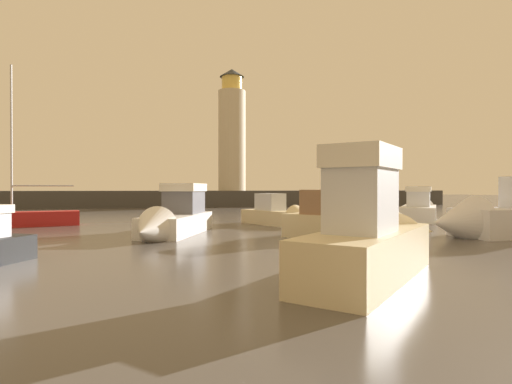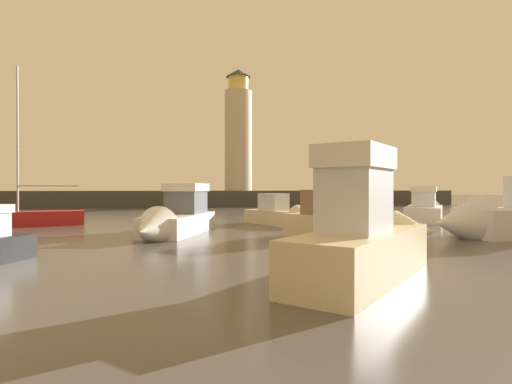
{
  "view_description": "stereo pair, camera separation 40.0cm",
  "coord_description": "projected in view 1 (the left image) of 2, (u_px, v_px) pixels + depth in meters",
  "views": [
    {
      "loc": [
        -5.28,
        -2.14,
        2.31
      ],
      "look_at": [
        -1.25,
        14.65,
        2.16
      ],
      "focal_mm": 28.44,
      "sensor_mm": 36.0,
      "label": 1
    },
    {
      "loc": [
        -4.89,
        -2.22,
        2.31
      ],
      "look_at": [
        -1.25,
        14.65,
        2.16
      ],
      "focal_mm": 28.44,
      "sensor_mm": 36.0,
      "label": 2
    }
  ],
  "objects": [
    {
      "name": "ground_plane",
      "position": [
        239.0,
        222.0,
        27.65
      ],
      "size": [
        220.0,
        220.0,
        0.0
      ],
      "primitive_type": "plane",
      "color": "#4C4742"
    },
    {
      "name": "motorboat_0",
      "position": [
        353.0,
        223.0,
        17.98
      ],
      "size": [
        5.47,
        6.1,
        2.44
      ],
      "color": "beige",
      "rests_on": "ground_plane"
    },
    {
      "name": "motorboat_3",
      "position": [
        281.0,
        215.0,
        25.37
      ],
      "size": [
        3.92,
        6.22,
        2.33
      ],
      "color": "beige",
      "rests_on": "ground_plane"
    },
    {
      "name": "motorboat_5",
      "position": [
        420.0,
        210.0,
        30.2
      ],
      "size": [
        6.53,
        7.55,
        2.96
      ],
      "color": "white",
      "rests_on": "ground_plane"
    },
    {
      "name": "motorboat_6",
      "position": [
        505.0,
        218.0,
        19.53
      ],
      "size": [
        9.06,
        2.92,
        3.43
      ],
      "color": "silver",
      "rests_on": "ground_plane"
    },
    {
      "name": "lighthouse",
      "position": [
        232.0,
        133.0,
        52.82
      ],
      "size": [
        3.54,
        3.54,
        15.86
      ],
      "color": "beige",
      "rests_on": "breakwater"
    },
    {
      "name": "motorboat_2",
      "position": [
        376.0,
        237.0,
        10.81
      ],
      "size": [
        6.5,
        6.29,
        3.52
      ],
      "color": "beige",
      "rests_on": "ground_plane"
    },
    {
      "name": "sailboat_moored",
      "position": [
        24.0,
        218.0,
        24.61
      ],
      "size": [
        6.35,
        2.62,
        9.74
      ],
      "color": "#B21E1E",
      "rests_on": "ground_plane"
    },
    {
      "name": "motorboat_4",
      "position": [
        173.0,
        218.0,
        20.03
      ],
      "size": [
        4.68,
        7.75,
        3.03
      ],
      "color": "white",
      "rests_on": "ground_plane"
    },
    {
      "name": "breakwater",
      "position": [
        201.0,
        199.0,
        51.96
      ],
      "size": [
        68.2,
        4.46,
        2.04
      ],
      "primitive_type": "cube",
      "color": "#423F3D",
      "rests_on": "ground_plane"
    }
  ]
}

